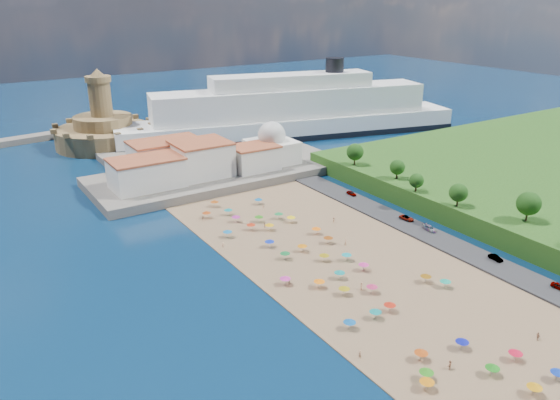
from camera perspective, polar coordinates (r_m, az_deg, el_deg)
ground at (r=131.68m, az=4.45°, el=-6.85°), size 700.00×700.00×0.00m
terrace at (r=193.64m, az=-6.20°, el=2.78°), size 90.00×36.00×3.00m
jetty at (r=217.33m, az=-15.61°, el=4.05°), size 18.00×70.00×2.40m
waterfront_buildings at (r=187.19m, az=-9.94°, el=4.00°), size 57.00×29.00×11.00m
domed_building at (r=199.16m, az=-0.87°, el=5.65°), size 16.00×16.00×15.00m
fortress at (r=243.99m, az=-17.93°, el=6.92°), size 40.00×40.00×32.40m
cruise_ship at (r=248.50m, az=1.19°, el=8.97°), size 156.77×59.69×34.05m
beach_parasols at (r=123.23m, az=7.03°, el=-7.88°), size 31.92×117.49×2.20m
beachgoers at (r=127.20m, az=5.04°, el=-7.36°), size 35.59×97.42×1.87m
parked_cars at (r=152.23m, az=15.94°, el=-3.12°), size 2.47×74.15×1.29m
hillside_trees at (r=155.19m, az=20.93°, el=0.27°), size 12.71×111.74×7.87m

